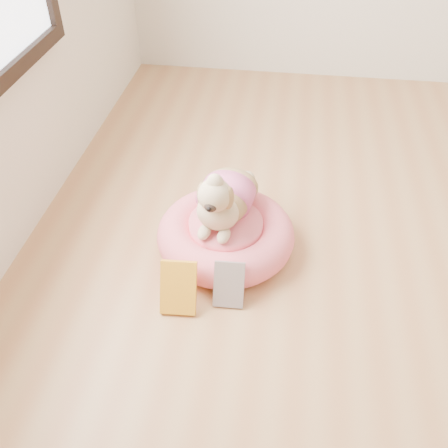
# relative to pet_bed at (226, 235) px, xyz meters

# --- Properties ---
(pet_bed) EXTENTS (0.57, 0.57, 0.15)m
(pet_bed) POSITION_rel_pet_bed_xyz_m (0.00, 0.00, 0.00)
(pet_bed) COLOR #FF6375
(pet_bed) RESTS_ON floor
(dog) EXTENTS (0.32, 0.43, 0.29)m
(dog) POSITION_rel_pet_bed_xyz_m (-0.01, 0.02, 0.22)
(dog) COLOR olive
(dog) RESTS_ON pet_bed
(book_yellow) EXTENTS (0.14, 0.13, 0.18)m
(book_yellow) POSITION_rel_pet_bed_xyz_m (-0.13, -0.33, 0.02)
(book_yellow) COLOR yellow
(book_yellow) RESTS_ON floor
(book_white) EXTENTS (0.12, 0.10, 0.16)m
(book_white) POSITION_rel_pet_bed_xyz_m (0.05, -0.28, 0.01)
(book_white) COLOR white
(book_white) RESTS_ON floor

